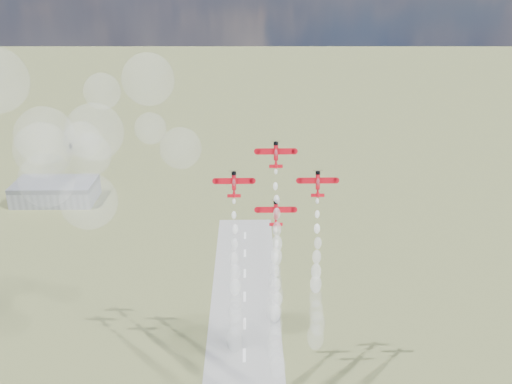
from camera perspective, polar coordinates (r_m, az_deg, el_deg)
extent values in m
cube|color=gray|center=(365.39, -20.31, -0.16)|extent=(50.00, 28.00, 10.00)
cube|color=#595B60|center=(363.07, -20.45, 0.79)|extent=(50.00, 28.00, 3.00)
cylinder|color=red|center=(162.31, 2.11, 4.19)|extent=(1.29, 2.53, 4.97)
cylinder|color=black|center=(162.19, 2.11, 5.10)|extent=(1.48, 1.67, 1.29)
cube|color=red|center=(162.62, 2.10, 4.29)|extent=(11.27, 0.69, 1.83)
cube|color=white|center=(162.60, 1.03, 4.29)|extent=(4.43, 0.16, 0.50)
cube|color=white|center=(162.91, 3.18, 4.30)|extent=(4.43, 0.16, 0.50)
cube|color=red|center=(162.45, 2.11, 2.72)|extent=(4.06, 0.38, 1.01)
cube|color=red|center=(161.77, 2.12, 2.64)|extent=(0.13, 1.83, 1.58)
ellipsoid|color=silver|center=(161.81, 2.12, 4.15)|extent=(1.02, 1.48, 2.45)
cone|color=red|center=(162.48, 2.11, 2.98)|extent=(1.29, 1.89, 2.66)
cylinder|color=red|center=(162.87, -2.34, 1.06)|extent=(1.29, 2.53, 4.97)
cylinder|color=black|center=(162.61, -2.35, 1.96)|extent=(1.48, 1.67, 1.29)
cube|color=red|center=(163.16, -2.34, 1.16)|extent=(11.27, 0.69, 1.83)
cube|color=white|center=(163.38, -3.40, 1.16)|extent=(4.43, 0.16, 0.50)
cube|color=white|center=(163.22, -1.27, 1.18)|extent=(4.43, 0.16, 0.50)
cube|color=red|center=(163.23, -2.33, -0.40)|extent=(4.06, 0.38, 1.01)
cube|color=red|center=(162.57, -2.33, -0.50)|extent=(0.13, 1.83, 1.58)
ellipsoid|color=silver|center=(162.37, -2.34, 1.00)|extent=(1.02, 1.48, 2.45)
cone|color=red|center=(163.22, -2.33, -0.14)|extent=(1.29, 1.89, 2.66)
cylinder|color=red|center=(164.16, 6.52, 1.10)|extent=(1.29, 2.53, 4.97)
cylinder|color=black|center=(163.90, 6.53, 2.00)|extent=(1.48, 1.67, 1.29)
cube|color=red|center=(164.45, 6.51, 1.21)|extent=(11.27, 0.69, 1.83)
cube|color=white|center=(164.20, 5.45, 1.21)|extent=(4.43, 0.16, 0.50)
cube|color=white|center=(164.98, 7.55, 1.22)|extent=(4.43, 0.16, 0.50)
cube|color=red|center=(164.52, 6.51, -0.34)|extent=(4.06, 0.38, 1.01)
cube|color=red|center=(163.87, 6.54, -0.44)|extent=(0.13, 1.83, 1.58)
ellipsoid|color=silver|center=(163.67, 6.54, 1.05)|extent=(1.02, 1.48, 2.45)
cone|color=red|center=(164.52, 6.51, -0.08)|extent=(1.29, 1.89, 2.66)
cylinder|color=red|center=(164.22, 2.11, -1.99)|extent=(1.29, 2.53, 4.97)
cylinder|color=black|center=(163.82, 2.11, -1.10)|extent=(1.48, 1.67, 1.29)
cube|color=red|center=(164.49, 2.10, -1.88)|extent=(11.27, 0.69, 1.83)
cube|color=white|center=(164.47, 1.04, -1.88)|extent=(4.43, 0.16, 0.50)
cube|color=white|center=(164.78, 3.16, -1.86)|extent=(4.43, 0.16, 0.50)
cube|color=red|center=(164.80, 2.11, -3.42)|extent=(4.06, 0.38, 1.01)
cube|color=red|center=(164.16, 2.12, -3.53)|extent=(0.13, 1.83, 1.58)
ellipsoid|color=silver|center=(163.73, 2.12, -2.05)|extent=(1.02, 1.48, 2.45)
cone|color=red|center=(164.76, 2.11, -3.17)|extent=(1.29, 1.89, 2.66)
sphere|color=white|center=(162.69, 2.11, 2.17)|extent=(1.03, 1.03, 1.03)
sphere|color=white|center=(163.22, 2.05, 0.62)|extent=(1.44, 1.44, 1.44)
sphere|color=white|center=(163.86, 2.18, -0.85)|extent=(1.86, 1.86, 1.86)
sphere|color=white|center=(164.29, 2.20, -2.31)|extent=(2.28, 2.28, 2.28)
sphere|color=white|center=(165.05, 2.22, -3.93)|extent=(2.70, 2.70, 2.70)
sphere|color=white|center=(165.95, 2.23, -5.45)|extent=(3.12, 3.12, 3.12)
sphere|color=white|center=(167.17, 2.14, -6.75)|extent=(3.53, 3.53, 3.53)
sphere|color=white|center=(168.65, 1.99, -8.19)|extent=(3.95, 3.95, 3.95)
sphere|color=white|center=(169.78, 2.01, -9.55)|extent=(4.37, 4.37, 4.37)
sphere|color=white|center=(171.00, 2.12, -10.93)|extent=(4.79, 4.79, 4.79)
sphere|color=white|center=(172.69, 1.89, -12.37)|extent=(5.21, 5.21, 5.21)
sphere|color=white|center=(163.71, -2.33, -0.98)|extent=(1.03, 1.03, 1.03)
sphere|color=white|center=(164.24, -2.34, -2.45)|extent=(1.44, 1.44, 1.44)
sphere|color=white|center=(165.00, -2.21, -3.93)|extent=(1.86, 1.86, 1.86)
sphere|color=white|center=(165.87, -2.25, -5.48)|extent=(2.28, 2.28, 2.28)
sphere|color=white|center=(166.95, -2.34, -7.01)|extent=(2.70, 2.70, 2.70)
sphere|color=white|center=(167.85, -2.21, -8.39)|extent=(3.12, 3.12, 3.12)
sphere|color=white|center=(169.41, -2.22, -9.87)|extent=(3.53, 3.53, 3.53)
sphere|color=white|center=(170.32, -2.12, -11.28)|extent=(3.95, 3.95, 3.95)
sphere|color=white|center=(172.78, -2.17, -12.58)|extent=(4.37, 4.37, 4.37)
sphere|color=white|center=(173.69, -1.99, -13.71)|extent=(4.79, 4.79, 4.79)
sphere|color=white|center=(174.43, -2.30, -15.21)|extent=(5.21, 5.21, 5.21)
sphere|color=white|center=(164.79, 6.47, -0.94)|extent=(1.03, 1.03, 1.03)
sphere|color=white|center=(165.57, 6.47, -2.34)|extent=(1.44, 1.44, 1.44)
sphere|color=white|center=(166.33, 6.44, -3.85)|extent=(1.86, 1.86, 1.86)
sphere|color=white|center=(167.30, 6.53, -5.35)|extent=(2.28, 2.28, 2.28)
sphere|color=white|center=(168.62, 6.41, -6.80)|extent=(2.70, 2.70, 2.70)
sphere|color=white|center=(169.42, 6.34, -8.31)|extent=(3.12, 3.12, 3.12)
sphere|color=white|center=(170.78, 6.31, -9.59)|extent=(3.53, 3.53, 3.53)
sphere|color=white|center=(172.32, 6.29, -10.97)|extent=(3.95, 3.95, 3.95)
sphere|color=white|center=(172.96, 6.36, -12.38)|extent=(4.37, 4.37, 4.37)
sphere|color=white|center=(174.54, 6.49, -13.60)|extent=(4.79, 4.79, 4.79)
sphere|color=white|center=(176.64, 6.27, -14.93)|extent=(5.21, 5.21, 5.21)
sphere|color=white|center=(165.12, 2.07, -3.96)|extent=(1.03, 1.03, 1.03)
sphere|color=white|center=(166.04, 2.16, -5.46)|extent=(1.44, 1.44, 1.44)
sphere|color=white|center=(167.11, 2.07, -6.89)|extent=(1.86, 1.86, 1.86)
sphere|color=white|center=(168.04, 2.10, -8.29)|extent=(2.28, 2.28, 2.28)
sphere|color=white|center=(169.79, 2.13, -9.70)|extent=(2.70, 2.70, 2.70)
sphere|color=white|center=(171.19, 2.23, -11.18)|extent=(3.12, 3.12, 3.12)
sphere|color=white|center=(172.03, 2.02, -12.55)|extent=(3.53, 3.53, 3.53)
sphere|color=white|center=(174.00, 2.15, -13.80)|extent=(3.95, 3.95, 3.95)
sphere|color=white|center=(174.87, 2.00, -15.15)|extent=(4.37, 4.37, 4.37)
sphere|color=white|center=(177.32, 1.93, -16.40)|extent=(4.79, 4.79, 4.79)
sphere|color=white|center=(179.06, 2.29, -17.79)|extent=(5.21, 5.21, 5.21)
sphere|color=white|center=(168.26, -17.83, 5.30)|extent=(10.75, 10.75, 10.75)
sphere|color=white|center=(173.25, -16.63, 6.07)|extent=(17.74, 17.74, 17.74)
sphere|color=white|center=(170.19, -11.28, 11.55)|extent=(16.00, 16.00, 16.00)
sphere|color=white|center=(174.03, -17.14, 3.75)|extent=(13.40, 13.40, 13.40)
sphere|color=white|center=(179.13, -7.94, 4.60)|extent=(13.80, 13.80, 13.80)
sphere|color=white|center=(179.40, -21.53, 4.10)|extent=(17.40, 17.40, 17.40)
sphere|color=white|center=(186.28, -21.36, 5.52)|extent=(18.76, 18.76, 18.76)
sphere|color=white|center=(191.61, -21.17, 1.14)|extent=(18.06, 18.06, 18.06)
sphere|color=white|center=(181.63, -11.05, 6.59)|extent=(10.51, 10.51, 10.51)
sphere|color=white|center=(174.70, -17.17, -0.94)|extent=(17.64, 17.64, 17.64)
sphere|color=white|center=(160.88, -15.89, 10.15)|extent=(10.38, 10.38, 10.38)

